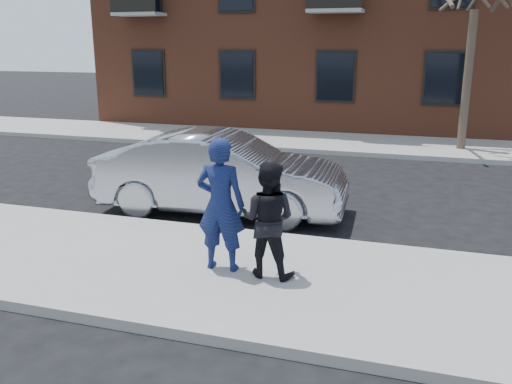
% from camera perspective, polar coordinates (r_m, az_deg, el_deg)
% --- Properties ---
extents(ground, '(100.00, 100.00, 0.00)m').
position_cam_1_polar(ground, '(8.57, -7.17, -7.94)').
color(ground, black).
rests_on(ground, ground).
extents(near_sidewalk, '(50.00, 3.50, 0.15)m').
position_cam_1_polar(near_sidewalk, '(8.33, -7.90, -8.10)').
color(near_sidewalk, gray).
rests_on(near_sidewalk, ground).
extents(near_curb, '(50.00, 0.10, 0.15)m').
position_cam_1_polar(near_curb, '(9.87, -3.48, -4.17)').
color(near_curb, '#999691').
rests_on(near_curb, ground).
extents(far_sidewalk, '(50.00, 3.50, 0.15)m').
position_cam_1_polar(far_sidewalk, '(18.98, 6.96, 5.26)').
color(far_sidewalk, gray).
rests_on(far_sidewalk, ground).
extents(far_curb, '(50.00, 0.10, 0.15)m').
position_cam_1_polar(far_curb, '(17.24, 5.86, 4.27)').
color(far_curb, '#999691').
rests_on(far_curb, ground).
extents(silver_sedan, '(5.13, 2.06, 1.66)m').
position_cam_1_polar(silver_sedan, '(10.97, -3.67, 1.93)').
color(silver_sedan, '#999BA3').
rests_on(silver_sedan, ground).
extents(man_hoodie, '(0.73, 0.53, 1.97)m').
position_cam_1_polar(man_hoodie, '(7.81, -3.74, -1.34)').
color(man_hoodie, navy).
rests_on(man_hoodie, near_sidewalk).
extents(man_peacoat, '(0.84, 0.67, 1.67)m').
position_cam_1_polar(man_peacoat, '(7.62, 1.26, -2.92)').
color(man_peacoat, black).
rests_on(man_peacoat, near_sidewalk).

